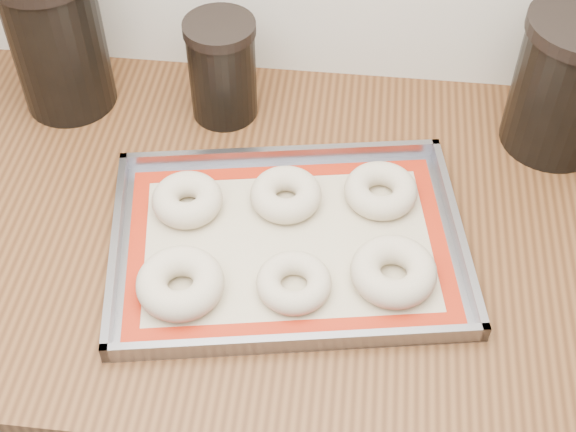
# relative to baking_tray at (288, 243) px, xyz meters

# --- Properties ---
(cabinet) EXTENTS (3.00, 0.65, 0.86)m
(cabinet) POSITION_rel_baking_tray_xyz_m (0.02, 0.05, -0.48)
(cabinet) COLOR slate
(cabinet) RESTS_ON floor
(countertop) EXTENTS (3.06, 0.68, 0.04)m
(countertop) POSITION_rel_baking_tray_xyz_m (0.02, 0.05, -0.03)
(countertop) COLOR brown
(countertop) RESTS_ON cabinet
(baking_tray) EXTENTS (0.51, 0.41, 0.03)m
(baking_tray) POSITION_rel_baking_tray_xyz_m (0.00, 0.00, 0.00)
(baking_tray) COLOR gray
(baking_tray) RESTS_ON countertop
(baking_mat) EXTENTS (0.46, 0.36, 0.00)m
(baking_mat) POSITION_rel_baking_tray_xyz_m (-0.00, 0.00, -0.00)
(baking_mat) COLOR #C6B793
(baking_mat) RESTS_ON baking_tray
(bagel_front_left) EXTENTS (0.14, 0.14, 0.04)m
(bagel_front_left) POSITION_rel_baking_tray_xyz_m (-0.12, -0.09, 0.02)
(bagel_front_left) COLOR beige
(bagel_front_left) RESTS_ON baking_mat
(bagel_front_mid) EXTENTS (0.12, 0.12, 0.03)m
(bagel_front_mid) POSITION_rel_baking_tray_xyz_m (0.02, -0.07, 0.01)
(bagel_front_mid) COLOR beige
(bagel_front_mid) RESTS_ON baking_mat
(bagel_front_right) EXTENTS (0.14, 0.14, 0.04)m
(bagel_front_right) POSITION_rel_baking_tray_xyz_m (0.14, -0.05, 0.02)
(bagel_front_right) COLOR beige
(bagel_front_right) RESTS_ON baking_mat
(bagel_back_left) EXTENTS (0.13, 0.13, 0.04)m
(bagel_back_left) POSITION_rel_baking_tray_xyz_m (-0.14, 0.05, 0.02)
(bagel_back_left) COLOR beige
(bagel_back_left) RESTS_ON baking_mat
(bagel_back_mid) EXTENTS (0.12, 0.12, 0.04)m
(bagel_back_mid) POSITION_rel_baking_tray_xyz_m (-0.01, 0.07, 0.02)
(bagel_back_mid) COLOR beige
(bagel_back_mid) RESTS_ON baking_mat
(bagel_back_right) EXTENTS (0.11, 0.11, 0.03)m
(bagel_back_right) POSITION_rel_baking_tray_xyz_m (0.12, 0.10, 0.01)
(bagel_back_right) COLOR beige
(bagel_back_right) RESTS_ON baking_mat
(canister_left) EXTENTS (0.15, 0.15, 0.23)m
(canister_left) POSITION_rel_baking_tray_xyz_m (-0.37, 0.26, 0.11)
(canister_left) COLOR black
(canister_left) RESTS_ON countertop
(canister_mid) EXTENTS (0.10, 0.10, 0.16)m
(canister_mid) POSITION_rel_baking_tray_xyz_m (-0.13, 0.26, 0.07)
(canister_mid) COLOR black
(canister_mid) RESTS_ON countertop
(canister_right) EXTENTS (0.16, 0.16, 0.21)m
(canister_right) POSITION_rel_baking_tray_xyz_m (0.37, 0.25, 0.10)
(canister_right) COLOR black
(canister_right) RESTS_ON countertop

